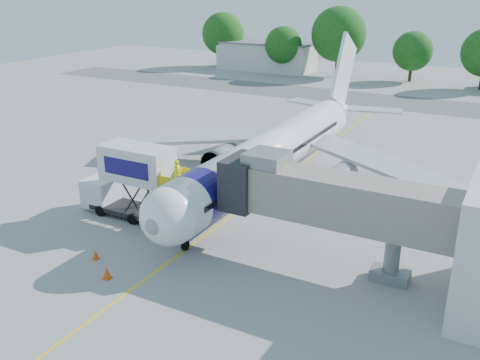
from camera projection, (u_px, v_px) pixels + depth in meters
The scene contains 14 objects.
ground at pixel (253, 200), 42.25m from camera, with size 160.00×160.00×0.00m, color gray.
guidance_line at pixel (253, 200), 42.25m from camera, with size 0.15×70.00×0.01m, color yellow.
taxiway_strip at pixel (387, 101), 76.79m from camera, with size 120.00×10.00×0.01m, color #59595B.
aircraft at pixel (276, 151), 44.61m from camera, with size 34.17×37.73×11.35m.
jet_bridge at pixel (320, 197), 31.39m from camera, with size 13.90×3.20×6.60m.
catering_hiloader at pixel (131, 181), 38.33m from camera, with size 8.56×2.44×5.50m.
ground_tug at pixel (97, 321), 25.99m from camera, with size 3.86×2.66×1.40m.
safety_cone_a at pixel (107, 273), 31.02m from camera, with size 0.49×0.49×0.78m.
safety_cone_b at pixel (96, 254), 33.19m from camera, with size 0.42×0.42×0.67m.
outbuilding_left at pixel (267, 56), 103.22m from camera, with size 18.40×8.40×5.30m.
tree_a at pixel (223, 34), 105.82m from camera, with size 8.28×8.28×10.55m.
tree_b at pixel (283, 45), 97.56m from camera, with size 6.77×6.77×8.64m.
tree_c at pixel (339, 34), 93.96m from camera, with size 9.62×9.62×12.26m.
tree_d at pixel (413, 51), 90.09m from camera, with size 6.61×6.61×8.43m.
Camera 1 is at (17.78, -34.75, 16.29)m, focal length 40.00 mm.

